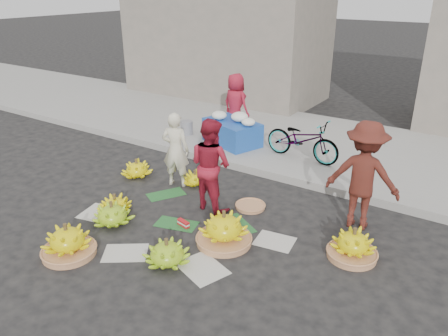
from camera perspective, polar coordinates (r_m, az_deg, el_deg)
The scene contains 23 objects.
ground at distance 6.94m, azimuth -4.54°, elevation -6.85°, with size 80.00×80.00×0.00m, color black.
curb at distance 8.56m, azimuth 4.42°, elevation -0.22°, with size 40.00×0.25×0.15m, color gray.
sidewalk at distance 10.34m, azimuth 10.10°, elevation 3.59°, with size 40.00×4.00×0.12m, color gray.
building_left at distance 14.28m, azimuth 0.22°, elevation 17.32°, with size 6.00×3.00×4.00m, color gray.
newspaper_scatter at distance 6.43m, azimuth -8.94°, elevation -9.76°, with size 3.20×1.80×0.00m, color beige, non-canonical shape.
banana_leaves at distance 7.13m, azimuth -4.20°, elevation -5.93°, with size 2.00×1.00×0.00m, color #1B5224, non-canonical shape.
banana_bunch_0 at distance 7.29m, azimuth -14.04°, elevation -4.67°, with size 0.53×0.53×0.33m.
banana_bunch_1 at distance 6.97m, azimuth -14.40°, elevation -5.85°, with size 0.67×0.67×0.39m.
banana_bunch_2 at distance 6.38m, azimuth -19.75°, elevation -9.01°, with size 0.84×0.84×0.49m.
banana_bunch_3 at distance 5.92m, azimuth -7.46°, elevation -10.90°, with size 0.70×0.70×0.39m.
banana_bunch_4 at distance 6.25m, azimuth -0.01°, elevation -7.97°, with size 0.87×0.87×0.52m.
banana_bunch_5 at distance 6.22m, azimuth 16.49°, elevation -9.60°, with size 0.74×0.74×0.46m.
banana_bunch_6 at distance 8.54m, azimuth -11.33°, elevation -0.08°, with size 0.75×0.75×0.36m.
banana_bunch_7 at distance 8.07m, azimuth -3.79°, elevation -1.38°, with size 0.53×0.53×0.29m.
basket_spare at distance 7.29m, azimuth 3.46°, elevation -5.01°, with size 0.48×0.48×0.06m, color #AA6D47.
incense_stack at distance 6.78m, azimuth -5.33°, elevation -7.19°, with size 0.22×0.07×0.09m, color red.
vendor_cream at distance 7.88m, azimuth -6.34°, elevation 2.39°, with size 0.50×0.33×1.37m, color beige.
vendor_red at distance 6.99m, azimuth -1.76°, elevation 0.44°, with size 0.75×0.58×1.53m, color #A8192B.
man_striped at distance 6.74m, azimuth 17.74°, elevation -0.98°, with size 1.08×0.62×1.67m, color maroon.
flower_table at distance 9.71m, azimuth 1.11°, elevation 4.89°, with size 1.43×1.16×0.72m.
grey_bucket at distance 10.39m, azimuth -4.89°, elevation 5.28°, with size 0.29×0.29×0.33m, color slate.
flower_vendor at distance 10.27m, azimuth 1.52°, elevation 8.34°, with size 0.70×0.45×1.43m, color #A8192B.
bicycle at distance 8.94m, azimuth 10.22°, elevation 3.70°, with size 1.60×0.56×0.84m, color gray.
Camera 1 is at (3.74, -4.71, 3.47)m, focal length 35.00 mm.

